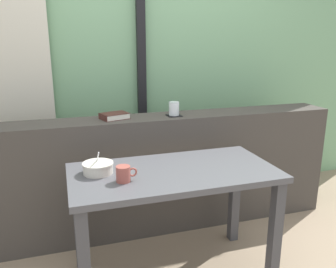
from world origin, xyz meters
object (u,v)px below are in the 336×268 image
at_px(breakfast_table, 173,188).
at_px(ceramic_mug, 124,174).
at_px(juice_glass, 174,109).
at_px(closed_book, 114,116).
at_px(soup_bowl, 98,168).
at_px(coaster_square, 174,115).

relative_size(breakfast_table, ceramic_mug, 10.39).
height_order(juice_glass, closed_book, juice_glass).
bearing_deg(breakfast_table, juice_glass, 71.58).
xyz_separation_m(closed_book, soup_bowl, (-0.18, -0.52, -0.17)).
bearing_deg(ceramic_mug, coaster_square, 52.92).
bearing_deg(juice_glass, closed_book, 175.73).
bearing_deg(breakfast_table, coaster_square, 71.58).
distance_m(coaster_square, soup_bowl, 0.79).
xyz_separation_m(juice_glass, soup_bowl, (-0.61, -0.49, -0.20)).
bearing_deg(closed_book, juice_glass, -4.27).
relative_size(breakfast_table, soup_bowl, 6.70).
distance_m(coaster_square, juice_glass, 0.05).
distance_m(juice_glass, ceramic_mug, 0.83).
distance_m(breakfast_table, juice_glass, 0.69).
height_order(juice_glass, ceramic_mug, juice_glass).
bearing_deg(ceramic_mug, juice_glass, 52.92).
bearing_deg(coaster_square, juice_glass, 90.00).
distance_m(breakfast_table, coaster_square, 0.67).
distance_m(juice_glass, soup_bowl, 0.81).
xyz_separation_m(breakfast_table, coaster_square, (0.19, 0.57, 0.30)).
relative_size(coaster_square, juice_glass, 1.03).
bearing_deg(closed_book, coaster_square, -4.27).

